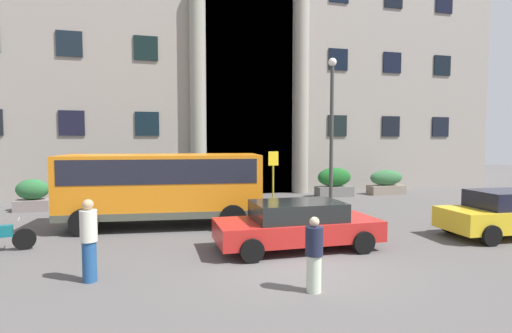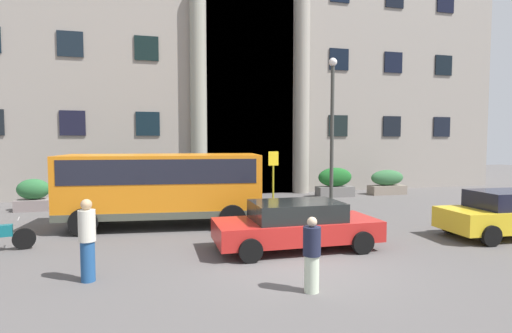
{
  "view_description": "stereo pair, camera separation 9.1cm",
  "coord_description": "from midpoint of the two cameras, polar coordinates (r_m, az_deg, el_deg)",
  "views": [
    {
      "loc": [
        -3.65,
        -9.02,
        3.07
      ],
      "look_at": [
        0.62,
        6.75,
        2.0
      ],
      "focal_mm": 27.84,
      "sensor_mm": 36.0,
      "label": 1
    },
    {
      "loc": [
        -3.56,
        -9.05,
        3.07
      ],
      "look_at": [
        0.62,
        6.75,
        2.0
      ],
      "focal_mm": 27.84,
      "sensor_mm": 36.0,
      "label": 2
    }
  ],
  "objects": [
    {
      "name": "scooter_by_planter",
      "position": [
        13.15,
        1.32,
        -7.71
      ],
      "size": [
        2.05,
        0.55,
        0.89
      ],
      "rotation": [
        0.0,
        0.0,
        -0.06
      ],
      "color": "black",
      "rests_on": "ground_plane"
    },
    {
      "name": "office_building_facade",
      "position": [
        27.41,
        -7.51,
        16.21
      ],
      "size": [
        37.04,
        9.69,
        18.01
      ],
      "color": "gray",
      "rests_on": "ground_plane"
    },
    {
      "name": "pedestrian_man_crossing",
      "position": [
        8.27,
        8.02,
        -12.43
      ],
      "size": [
        0.36,
        0.36,
        1.54
      ],
      "rotation": [
        0.0,
        0.0,
        3.97
      ],
      "color": "beige",
      "rests_on": "ground_plane"
    },
    {
      "name": "parked_estate_mid",
      "position": [
        11.4,
        5.71,
        -8.27
      ],
      "size": [
        4.61,
        2.09,
        1.35
      ],
      "rotation": [
        0.0,
        0.0,
        -0.01
      ],
      "color": "red",
      "rests_on": "ground_plane"
    },
    {
      "name": "ground_plane",
      "position": [
        10.22,
        6.48,
        -14.11
      ],
      "size": [
        80.0,
        64.0,
        0.12
      ],
      "primitive_type": "cube",
      "color": "#555150"
    },
    {
      "name": "parked_sedan_second",
      "position": [
        15.09,
        32.54,
        -5.68
      ],
      "size": [
        4.48,
        2.11,
        1.48
      ],
      "rotation": [
        0.0,
        0.0,
        -0.05
      ],
      "color": "gold",
      "rests_on": "ground_plane"
    },
    {
      "name": "lamppost_plaza_centre",
      "position": [
        19.72,
        10.7,
        6.77
      ],
      "size": [
        0.4,
        0.4,
        7.04
      ],
      "color": "#3B3C38",
      "rests_on": "ground_plane"
    },
    {
      "name": "bus_stop_sign",
      "position": [
        16.92,
        2.33,
        -1.19
      ],
      "size": [
        0.44,
        0.08,
        2.61
      ],
      "color": "#9F9B1C",
      "rests_on": "ground_plane"
    },
    {
      "name": "hedge_planter_entrance_right",
      "position": [
        22.13,
        11.08,
        -2.29
      ],
      "size": [
        2.04,
        0.77,
        1.59
      ],
      "color": "slate",
      "rests_on": "ground_plane"
    },
    {
      "name": "pedestrian_woman_dark_dress",
      "position": [
        9.46,
        -23.14,
        -9.69
      ],
      "size": [
        0.36,
        0.36,
        1.81
      ],
      "rotation": [
        0.0,
        0.0,
        6.16
      ],
      "color": "navy",
      "rests_on": "ground_plane"
    },
    {
      "name": "orange_minibus",
      "position": [
        14.62,
        -13.38,
        -2.32
      ],
      "size": [
        7.09,
        3.34,
        2.57
      ],
      "rotation": [
        0.0,
        0.0,
        -0.11
      ],
      "color": "orange",
      "rests_on": "ground_plane"
    },
    {
      "name": "hedge_planter_east",
      "position": [
        20.0,
        -29.53,
        -3.63
      ],
      "size": [
        1.4,
        0.9,
        1.39
      ],
      "color": "gray",
      "rests_on": "ground_plane"
    },
    {
      "name": "hedge_planter_west",
      "position": [
        23.9,
        18.1,
        -2.19
      ],
      "size": [
        2.11,
        0.8,
        1.4
      ],
      "color": "gray",
      "rests_on": "ground_plane"
    },
    {
      "name": "hedge_planter_far_east",
      "position": [
        19.78,
        -18.19,
        -3.02
      ],
      "size": [
        1.96,
        0.97,
        1.66
      ],
      "color": "slate",
      "rests_on": "ground_plane"
    }
  ]
}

